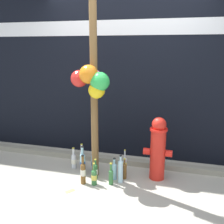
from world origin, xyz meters
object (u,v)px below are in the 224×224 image
memorial_post (93,65)px  bottle_5 (120,170)px  bottle_0 (83,163)px  bottle_8 (94,177)px  bottle_2 (114,170)px  bottle_3 (83,172)px  bottle_7 (95,171)px  bottle_1 (94,162)px  bottle_4 (74,160)px  bottle_6 (124,170)px  bottle_9 (111,176)px  bottle_10 (125,165)px  fire_hydrant (158,148)px  bottle_11 (82,159)px

memorial_post → bottle_5: memorial_post is taller
bottle_0 → bottle_8: (0.25, -0.24, -0.05)m
bottle_2 → bottle_3: (-0.37, -0.22, 0.03)m
bottle_2 → bottle_7: 0.26m
bottle_7 → bottle_2: bearing=9.5°
bottle_1 → bottle_4: 0.34m
bottle_4 → bottle_0: bearing=-35.7°
bottle_7 → bottle_6: bearing=14.2°
bottle_1 → bottle_2: size_ratio=1.11×
bottle_9 → bottle_10: bottle_10 is taller
bottle_3 → bottle_10: bearing=40.6°
bottle_3 → bottle_7: bearing=57.8°
fire_hydrant → bottle_6: size_ratio=2.92×
bottle_5 → bottle_11: 0.66m
bottle_11 → bottle_3: bearing=-66.3°
bottle_1 → bottle_11: bearing=175.4°
bottle_2 → bottle_7: size_ratio=1.10×
bottle_7 → bottle_10: bottle_10 is taller
bottle_9 → bottle_11: bottle_11 is taller
bottle_7 → bottle_11: bearing=144.9°
bottle_11 → fire_hydrant: bearing=1.9°
memorial_post → bottle_4: (-0.37, 0.14, -1.42)m
bottle_7 → bottle_8: bottle_8 is taller
bottle_0 → bottle_11: bearing=116.1°
bottle_2 → bottle_5: (0.10, -0.06, 0.04)m
bottle_7 → bottle_9: bearing=-22.1°
bottle_6 → bottle_9: 0.24m
fire_hydrant → bottle_7: bearing=-164.3°
fire_hydrant → bottle_5: (-0.46, -0.24, -0.27)m
bottle_2 → bottle_3: bottle_3 is taller
bottle_3 → bottle_8: 0.16m
memorial_post → bottle_11: bearing=154.1°
bottle_3 → bottle_6: (0.50, 0.27, -0.04)m
bottle_8 → bottle_0: bearing=136.4°
bottle_0 → bottle_8: size_ratio=1.37×
bottle_7 → bottle_9: size_ratio=0.94×
bottle_5 → bottle_8: 0.36m
fire_hydrant → bottle_11: fire_hydrant is taller
memorial_post → bottle_11: size_ratio=7.30×
fire_hydrant → bottle_1: fire_hydrant is taller
bottle_2 → bottle_3: bearing=-149.1°
memorial_post → bottle_4: 1.47m
bottle_7 → bottle_4: bearing=152.5°
memorial_post → bottle_6: 1.48m
fire_hydrant → bottle_10: (-0.45, -0.00, -0.30)m
memorial_post → fire_hydrant: bearing=9.9°
bottle_0 → bottle_2: (0.47, -0.03, -0.04)m
bottle_3 → bottle_0: bearing=112.5°
bottle_0 → bottle_1: (0.13, 0.10, -0.02)m
bottle_3 → bottle_9: size_ratio=1.33×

